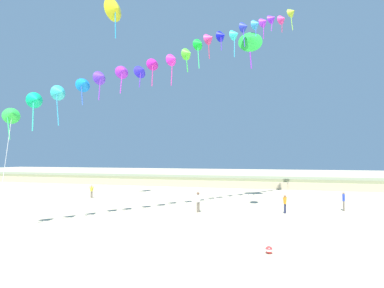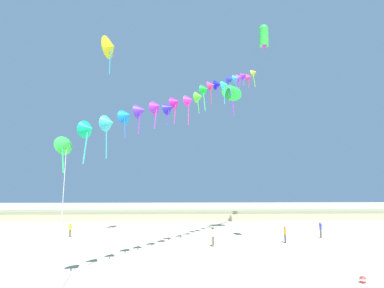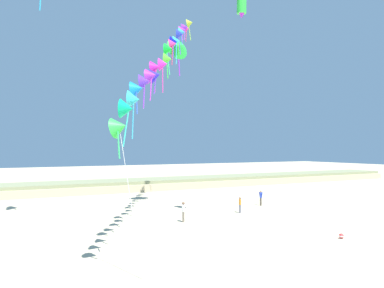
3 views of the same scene
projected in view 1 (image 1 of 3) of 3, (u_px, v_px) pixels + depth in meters
name	position (u px, v px, depth m)	size (l,w,h in m)	color
ground_plane	(84.00, 254.00, 16.88)	(240.00, 240.00, 0.00)	beige
dune_ridge	(234.00, 181.00, 56.28)	(120.00, 8.30, 1.52)	#BFAE8B
person_near_left	(285.00, 203.00, 29.02)	(0.35, 0.51, 1.58)	#282D4C
person_near_right	(92.00, 190.00, 40.12)	(0.36, 0.48, 1.51)	#726656
person_mid_center	(198.00, 201.00, 29.60)	(0.50, 0.49, 1.75)	#726656
person_far_left	(344.00, 200.00, 30.37)	(0.23, 0.60, 1.72)	#726656
kite_banner_string	(192.00, 48.00, 31.61)	(18.71, 26.56, 22.68)	#31DE47
large_kite_low_lead	(250.00, 40.00, 36.64)	(2.76, 1.97, 4.52)	green
large_kite_high_solo	(116.00, 9.00, 38.34)	(1.66, 2.84, 4.64)	yellow
beach_ball	(269.00, 250.00, 16.93)	(0.36, 0.36, 0.36)	red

